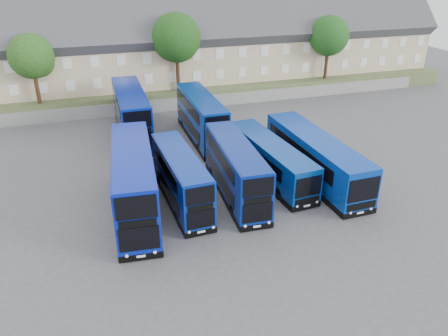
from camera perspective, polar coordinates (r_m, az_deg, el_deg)
ground at (r=32.49m, az=0.45°, el=-5.51°), size 120.00×120.00×0.00m
retaining_wall at (r=53.55m, az=-7.65°, el=8.17°), size 70.00×0.40×1.50m
earth_bank at (r=62.97m, az=-9.40°, el=11.01°), size 80.00×20.00×2.00m
terrace_row at (r=59.08m, az=-3.19°, el=15.89°), size 66.00×10.40×11.20m
dd_front_left at (r=31.80m, az=-11.64°, el=-1.96°), size 3.80×12.24×4.79m
dd_front_mid at (r=32.73m, az=-5.65°, el=-1.53°), size 2.70×9.96×3.92m
dd_front_right at (r=33.54m, az=1.55°, el=-0.40°), size 2.99×10.72×4.22m
dd_rear_left at (r=45.82m, az=-11.97°, el=6.87°), size 2.92×12.16×4.82m
dd_rear_right at (r=44.21m, az=-2.98°, el=6.46°), size 2.58×11.26×4.47m
coach_east_a at (r=36.63m, az=6.06°, el=0.98°), size 3.46×11.85×3.19m
coach_east_b at (r=37.06m, az=11.82°, el=1.23°), size 3.18×13.41×3.65m
tree_west at (r=52.59m, az=-23.69°, el=13.05°), size 4.80×4.80×7.65m
tree_mid at (r=53.74m, az=-6.12°, el=16.36°), size 5.76×5.76×9.18m
tree_east at (r=60.68m, az=13.61°, el=16.27°), size 5.12×5.12×8.16m
tree_far at (r=69.64m, az=15.10°, el=17.58°), size 5.44×5.44×8.67m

